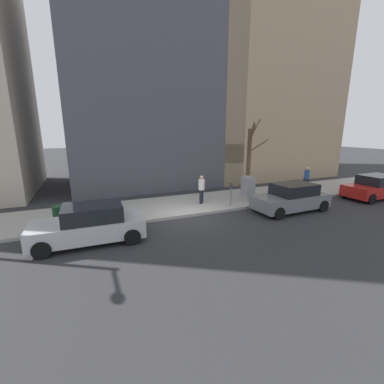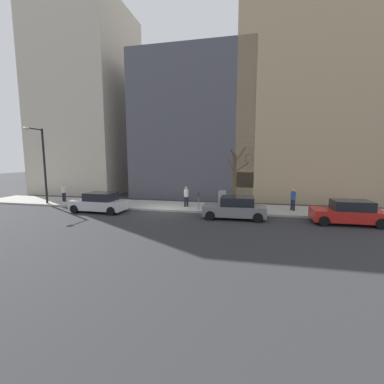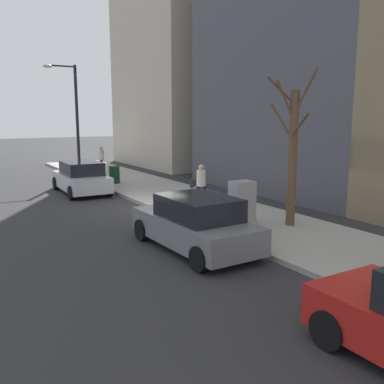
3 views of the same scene
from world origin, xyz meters
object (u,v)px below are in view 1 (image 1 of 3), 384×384
pedestrian_midblock (201,188)px  office_tower_left (250,79)px  parking_meter (231,192)px  office_block_center (144,94)px  trash_bin (60,215)px  parked_car_red (375,187)px  parked_car_silver (90,224)px  pedestrian_near_meter (307,177)px  utility_box (248,188)px  parked_car_grey (291,198)px  bare_tree (249,159)px

pedestrian_midblock → office_tower_left: 16.48m
parking_meter → office_block_center: 13.18m
trash_bin → office_block_center: 14.41m
office_tower_left → trash_bin: bearing=122.0°
parked_car_red → parking_meter: size_ratio=3.11×
trash_bin → office_tower_left: size_ratio=0.05×
office_tower_left → office_block_center: office_tower_left is taller
parked_car_silver → office_block_center: (13.00, -5.36, 6.65)m
pedestrian_near_meter → office_tower_left: (9.91, -1.64, 8.31)m
utility_box → pedestrian_near_meter: (0.56, -5.36, 0.24)m
parking_meter → trash_bin: size_ratio=1.50×
parked_car_grey → office_block_center: (12.94, 4.95, 6.65)m
parked_car_silver → office_block_center: 15.56m
office_tower_left → office_block_center: (0.01, 10.82, -2.00)m
parked_car_silver → pedestrian_midblock: (2.87, -6.18, 0.35)m
parking_meter → pedestrian_midblock: bearing=47.1°
trash_bin → parked_car_red: bearing=-96.4°
parked_car_grey → trash_bin: 11.72m
trash_bin → office_block_center: office_block_center is taller
parked_car_silver → pedestrian_near_meter: bearing=-76.6°
parking_meter → pedestrian_near_meter: 7.23m
parked_car_grey → utility_box: size_ratio=2.97×
office_tower_left → parked_car_red: bearing=-174.8°
office_block_center → pedestrian_near_meter: bearing=-137.2°
parked_car_grey → parking_meter: (1.62, 2.86, 0.24)m
parked_car_grey → trash_bin: bearing=78.5°
bare_tree → parked_car_grey: bearing=-176.3°
trash_bin → pedestrian_near_meter: size_ratio=0.54×
parked_car_red → bare_tree: size_ratio=0.86×
trash_bin → utility_box: bearing=-87.8°
utility_box → pedestrian_near_meter: pedestrian_near_meter is taller
parked_car_grey → parked_car_silver: 10.31m
parked_car_grey → pedestrian_near_meter: bearing=-55.8°
parked_car_red → parked_car_grey: (0.02, 7.04, 0.00)m
utility_box → parking_meter: bearing=116.2°
parked_car_grey → parked_car_red: bearing=-91.5°
bare_tree → pedestrian_near_meter: bare_tree is taller
parked_car_red → bare_tree: 8.38m
parked_car_red → bare_tree: bearing=62.8°
parked_car_red → trash_bin: bearing=83.7°
bare_tree → pedestrian_near_meter: size_ratio=2.96×
parked_car_silver → office_block_center: bearing=-21.0°
pedestrian_near_meter → office_tower_left: 13.03m
utility_box → bare_tree: 2.26m
parked_car_red → trash_bin: size_ratio=4.67×
bare_tree → office_tower_left: (9.19, -6.11, 6.91)m
pedestrian_midblock → office_block_center: office_block_center is taller
parked_car_red → trash_bin: (2.09, 18.58, -0.14)m
trash_bin → bare_tree: bearing=-81.6°
parking_meter → trash_bin: parking_meter is taller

